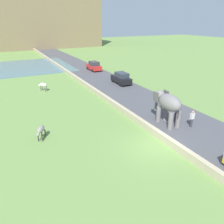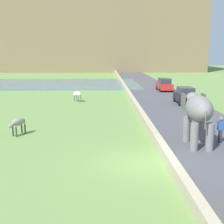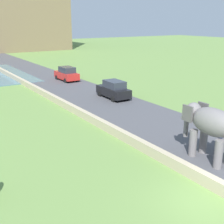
% 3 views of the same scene
% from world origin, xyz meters
% --- Properties ---
extents(ground_plane, '(220.00, 220.00, 0.00)m').
position_xyz_m(ground_plane, '(0.00, 0.00, 0.00)').
color(ground_plane, '#6B8E47').
extents(road_surface, '(7.00, 120.00, 0.06)m').
position_xyz_m(road_surface, '(5.00, 20.00, 0.03)').
color(road_surface, '#4C4C51').
rests_on(road_surface, ground).
extents(barrier_wall, '(0.40, 110.00, 0.60)m').
position_xyz_m(barrier_wall, '(1.20, 18.00, 0.30)').
color(barrier_wall, tan).
rests_on(barrier_wall, ground).
extents(lake, '(36.00, 18.00, 0.08)m').
position_xyz_m(lake, '(-14.00, 37.60, 0.04)').
color(lake, slate).
rests_on(lake, ground).
extents(hill_distant, '(64.00, 28.00, 25.58)m').
position_xyz_m(hill_distant, '(-6.00, 79.85, 12.79)').
color(hill_distant, '#7F6B4C').
rests_on(hill_distant, ground).
extents(elephant, '(1.49, 3.48, 2.99)m').
position_xyz_m(elephant, '(3.43, 2.79, 2.04)').
color(elephant, slate).
rests_on(elephant, ground).
extents(person_beside_elephant, '(0.36, 0.22, 1.63)m').
position_xyz_m(person_beside_elephant, '(4.97, 3.12, 0.87)').
color(person_beside_elephant, '#33333D').
rests_on(person_beside_elephant, ground).
extents(car_red, '(1.82, 4.01, 1.80)m').
position_xyz_m(car_red, '(6.58, 27.59, 0.90)').
color(car_red, red).
rests_on(car_red, ground).
extents(car_black, '(1.91, 4.06, 1.80)m').
position_xyz_m(car_black, '(6.57, 16.84, 0.90)').
color(car_black, black).
rests_on(car_black, ground).
extents(cow_white, '(1.15, 1.28, 1.15)m').
position_xyz_m(cow_white, '(-4.80, 18.67, 0.84)').
color(cow_white, silver).
rests_on(cow_white, ground).
extents(cow_grey, '(1.00, 1.36, 1.15)m').
position_xyz_m(cow_grey, '(-7.51, 5.29, 0.84)').
color(cow_grey, gray).
rests_on(cow_grey, ground).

